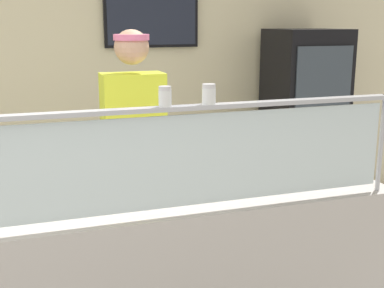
{
  "coord_description": "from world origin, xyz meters",
  "views": [
    {
      "loc": [
        0.39,
        -2.05,
        1.81
      ],
      "look_at": [
        1.21,
        0.36,
        1.2
      ],
      "focal_mm": 48.27,
      "sensor_mm": 36.0,
      "label": 1
    }
  ],
  "objects": [
    {
      "name": "pizza_server",
      "position": [
        0.97,
        0.39,
        0.99
      ],
      "size": [
        0.12,
        0.29,
        0.01
      ],
      "primitive_type": "cube",
      "rotation": [
        0.0,
        0.0,
        -0.17
      ],
      "color": "#ADAFB7",
      "rests_on": "pizza_tray"
    },
    {
      "name": "shop_rear_unit",
      "position": [
        1.12,
        2.6,
        1.36
      ],
      "size": [
        6.62,
        0.13,
        2.7
      ],
      "color": "beige",
      "rests_on": "ground"
    },
    {
      "name": "pizza_tray",
      "position": [
        0.92,
        0.41,
        0.97
      ],
      "size": [
        0.51,
        0.51,
        0.04
      ],
      "color": "#9EA0A8",
      "rests_on": "serving_counter"
    },
    {
      "name": "parmesan_shaker",
      "position": [
        0.98,
        0.06,
        1.49
      ],
      "size": [
        0.06,
        0.06,
        0.09
      ],
      "color": "white",
      "rests_on": "sneeze_guard"
    },
    {
      "name": "sneeze_guard",
      "position": [
        1.11,
        0.06,
        1.26
      ],
      "size": [
        2.05,
        0.06,
        0.5
      ],
      "color": "#B2B5BC",
      "rests_on": "serving_counter"
    },
    {
      "name": "worker_figure",
      "position": [
        1.06,
        1.03,
        1.01
      ],
      "size": [
        0.41,
        0.5,
        1.76
      ],
      "color": "#23232D",
      "rests_on": "ground"
    },
    {
      "name": "pepper_flake_shaker",
      "position": [
        1.18,
        0.06,
        1.49
      ],
      "size": [
        0.06,
        0.06,
        0.09
      ],
      "color": "white",
      "rests_on": "sneeze_guard"
    },
    {
      "name": "serving_counter",
      "position": [
        1.11,
        0.33,
        0.47
      ],
      "size": [
        2.22,
        0.65,
        0.95
      ],
      "primitive_type": "cube",
      "color": "#BCB7B2",
      "rests_on": "ground"
    },
    {
      "name": "drink_fridge",
      "position": [
        2.94,
        2.15,
        0.87
      ],
      "size": [
        0.65,
        0.61,
        1.74
      ],
      "color": "black",
      "rests_on": "ground"
    }
  ]
}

